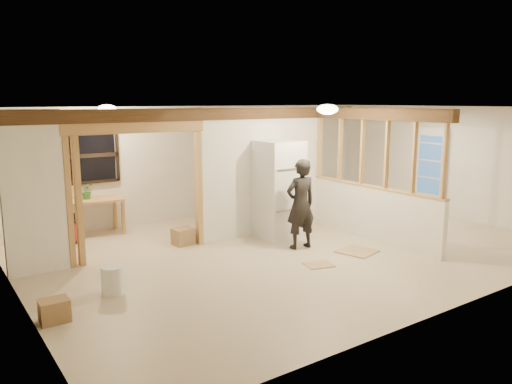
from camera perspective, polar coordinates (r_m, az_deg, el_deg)
floor at (r=9.09m, az=4.22°, el=-6.41°), size 9.00×6.50×0.01m
ceiling at (r=8.70m, az=4.44°, el=9.58°), size 9.00×6.50×0.01m
wall_back at (r=11.49m, az=-5.94°, el=3.51°), size 9.00×0.01×2.50m
wall_front at (r=6.66m, az=22.23°, el=-2.28°), size 9.00×0.01×2.50m
wall_left at (r=6.96m, az=-25.85°, el=-2.02°), size 0.01×6.50×2.50m
wall_right at (r=12.14m, az=21.10°, el=3.23°), size 0.01×6.50×2.50m
partition_left_stub at (r=8.20m, az=-24.10°, el=-0.14°), size 0.90×0.12×2.50m
partition_center at (r=9.87m, az=0.84°, el=2.43°), size 2.80×0.12×2.50m
doorway_frame at (r=8.67m, az=-13.28°, el=0.02°), size 2.46×0.14×2.20m
header_beam_back at (r=9.14m, az=-5.35°, el=8.85°), size 7.00×0.18×0.22m
header_beam_right at (r=9.52m, az=13.56°, el=8.67°), size 0.18×3.30×0.22m
pony_wall at (r=9.75m, az=13.09°, el=-2.42°), size 0.12×3.20×1.00m
stud_partition at (r=9.57m, az=13.38°, el=4.36°), size 0.14×3.20×1.32m
window_back at (r=10.39m, az=-18.44°, el=3.96°), size 1.12×0.10×1.10m
french_door at (r=12.33m, az=19.29°, el=2.28°), size 0.12×0.86×2.00m
ceiling_dome_main at (r=8.52m, az=8.18°, el=9.35°), size 0.36×0.36×0.16m
ceiling_dome_util at (r=9.53m, az=-16.67°, el=9.13°), size 0.32×0.32×0.14m
hanging_bulb at (r=9.06m, az=-12.14°, el=7.39°), size 0.07×0.07×0.07m
refrigerator at (r=9.61m, az=2.63°, el=0.31°), size 0.77×0.75×1.87m
woman at (r=8.91m, az=5.12°, el=-1.38°), size 0.62×0.44×1.61m
work_table at (r=10.31m, az=-18.18°, el=-2.76°), size 1.23×0.73×0.73m
potted_plant at (r=10.23m, az=-18.74°, el=0.09°), size 0.35×0.33×0.31m
shop_vac at (r=9.91m, az=-20.87°, el=-3.98°), size 0.42×0.42×0.55m
bookshelf at (r=12.82m, az=5.07°, el=3.16°), size 1.01×0.34×2.02m
bucket at (r=7.22m, az=-16.07°, el=-9.64°), size 0.32×0.32×0.39m
box_util_a at (r=9.34m, az=-8.34°, el=-5.03°), size 0.38×0.33×0.31m
box_util_b at (r=8.88m, az=-22.28°, el=-6.61°), size 0.32×0.32×0.28m
box_front at (r=6.62m, az=-22.05°, el=-12.44°), size 0.35×0.29×0.28m
floor_panel_near at (r=9.01m, az=11.48°, el=-6.65°), size 0.73×0.73×0.02m
floor_panel_far at (r=8.21m, az=7.19°, el=-8.25°), size 0.52×0.46×0.01m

